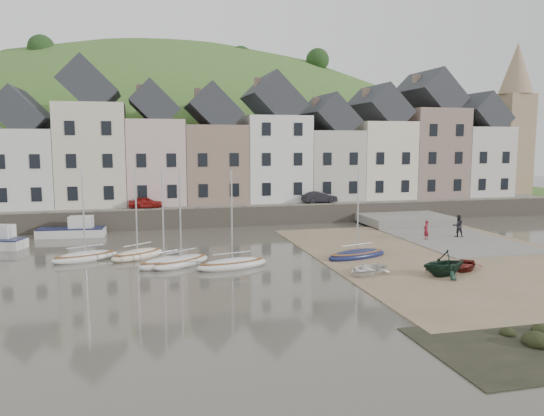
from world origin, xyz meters
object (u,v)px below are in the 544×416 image
object	(u,v)px
rowboat_red	(464,265)
rowboat_white	(367,269)
rowboat_green	(444,263)
car_right	(320,197)
car_left	(146,202)
sailboat_0	(85,257)
person_red	(426,230)
person_dark	(458,226)

from	to	relation	value
rowboat_red	rowboat_white	bearing A→B (deg)	-141.48
rowboat_green	car_right	distance (m)	24.23
car_left	rowboat_red	bearing A→B (deg)	-139.47
rowboat_white	rowboat_green	bearing A→B (deg)	43.06
car_right	rowboat_red	bearing A→B (deg)	176.05
car_right	car_left	bearing A→B (deg)	82.51
car_left	car_right	xyz separation A→B (m)	(17.32, 0.00, 0.05)
rowboat_white	rowboat_red	xyz separation A→B (m)	(6.30, -0.39, -0.02)
rowboat_green	rowboat_red	xyz separation A→B (m)	(2.07, 1.07, -0.49)
sailboat_0	car_left	distance (m)	15.26
sailboat_0	rowboat_white	distance (m)	18.49
sailboat_0	rowboat_green	distance (m)	22.94
rowboat_red	car_left	size ratio (longest dim) A/B	0.84
sailboat_0	car_left	world-z (taller)	sailboat_0
rowboat_green	rowboat_white	bearing A→B (deg)	-117.41
car_right	rowboat_white	bearing A→B (deg)	160.41
rowboat_white	car_left	xyz separation A→B (m)	(-12.46, 22.71, 1.79)
car_right	person_red	bearing A→B (deg)	-170.31
rowboat_white	person_dark	world-z (taller)	person_dark
person_red	rowboat_green	bearing A→B (deg)	37.59
person_red	person_dark	size ratio (longest dim) A/B	0.84
rowboat_green	car_right	bearing A→B (deg)	170.19
sailboat_0	person_red	xyz separation A→B (m)	(25.71, 0.85, 0.62)
rowboat_red	sailboat_0	bearing A→B (deg)	-158.37
sailboat_0	rowboat_green	xyz separation A→B (m)	(20.82, -9.61, 0.57)
person_dark	car_left	world-z (taller)	car_left
sailboat_0	car_right	distance (m)	26.02
sailboat_0	car_left	bearing A→B (deg)	74.12
rowboat_red	person_red	size ratio (longest dim) A/B	1.78
rowboat_green	car_left	size ratio (longest dim) A/B	0.91
person_dark	rowboat_red	bearing A→B (deg)	71.65
car_right	sailboat_0	bearing A→B (deg)	116.66
rowboat_green	person_red	distance (m)	11.54
rowboat_green	person_red	bearing A→B (deg)	146.67
rowboat_white	car_left	size ratio (longest dim) A/B	0.89
sailboat_0	person_red	bearing A→B (deg)	1.88
rowboat_green	person_red	size ratio (longest dim) A/B	1.93
person_dark	sailboat_0	bearing A→B (deg)	15.43
sailboat_0	rowboat_white	size ratio (longest dim) A/B	2.20
rowboat_red	person_dark	xyz separation A→B (m)	(5.96, 9.81, 0.68)
person_dark	car_left	size ratio (longest dim) A/B	0.56
person_dark	car_left	distance (m)	28.08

